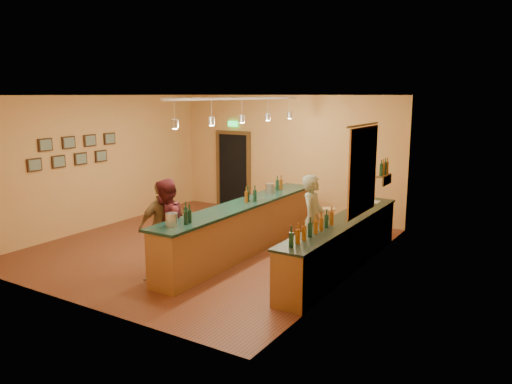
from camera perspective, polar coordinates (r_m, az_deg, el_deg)
The scene contains 17 objects.
floor at distance 10.86m, azimuth -5.39°, elevation -6.19°, with size 7.00×7.00×0.00m, color #5B291A.
ceiling at distance 10.37m, azimuth -5.72°, elevation 10.95°, with size 6.50×7.00×0.02m, color silver.
wall_back at distance 13.42m, azimuth 3.50°, elevation 4.17°, with size 6.50×0.02×3.20m, color #DF9353.
wall_front at distance 8.03m, azimuth -20.75°, elevation -1.26°, with size 6.50×0.02×3.20m, color #DF9353.
wall_left at distance 12.70m, azimuth -17.35°, elevation 3.28°, with size 0.02×7.00×3.20m, color #DF9353.
wall_right at distance 8.94m, azimuth 11.32°, elevation 0.45°, with size 0.02×7.00×3.20m, color #DF9353.
doorway at distance 14.34m, azimuth -2.58°, elevation 2.71°, with size 1.15×0.09×2.48m.
tapestry at distance 9.28m, azimuth 12.13°, elevation 2.37°, with size 0.03×1.40×1.60m, color maroon.
bottle_shelf at distance 10.74m, azimuth 14.48°, elevation 2.43°, with size 0.17×0.55×0.54m.
picture_grid at distance 12.16m, azimuth -19.98°, elevation 4.45°, with size 0.06×2.20×0.70m, color #382111, non-canonical shape.
back_counter at distance 9.47m, azimuth 9.85°, elevation -5.84°, with size 0.60×4.55×1.27m.
tasting_bar at distance 10.21m, azimuth -1.55°, elevation -3.73°, with size 0.73×5.10×1.38m.
pendant_track at distance 9.87m, azimuth -1.61°, elevation 9.73°, with size 0.11×4.60×0.50m.
bartender at distance 9.57m, azimuth 6.48°, elevation -3.19°, with size 0.63×0.42×1.74m, color gray.
customer_a at distance 9.17m, azimuth -10.26°, elevation -3.92°, with size 0.85×0.66×1.74m, color #59191E.
customer_b at distance 9.44m, azimuth -10.53°, elevation -3.76°, with size 0.97×0.40×1.65m, color #997A51.
bar_stool at distance 11.49m, azimuth 8.28°, elevation -2.57°, with size 0.33×0.33×0.67m.
Camera 1 is at (6.26, -8.26, 3.22)m, focal length 35.00 mm.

